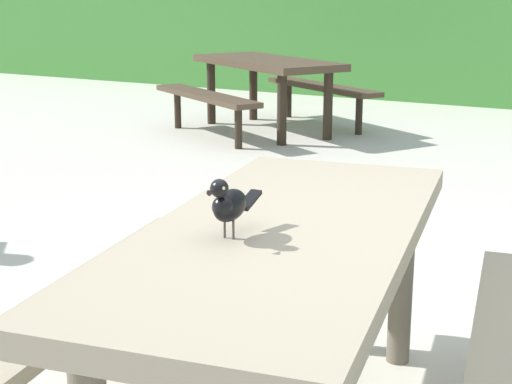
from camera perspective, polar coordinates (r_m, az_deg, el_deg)
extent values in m
cube|color=gray|center=(2.33, 2.03, -3.25)|extent=(1.07, 1.91, 0.07)
cylinder|color=#635B4C|center=(3.16, 1.04, -5.44)|extent=(0.09, 0.09, 0.67)
cylinder|color=#635B4C|center=(3.05, 10.66, -6.46)|extent=(0.09, 0.09, 0.67)
cube|color=gray|center=(2.70, -12.50, -7.55)|extent=(0.58, 1.73, 0.05)
cylinder|color=#635B4C|center=(3.31, -6.53, -7.19)|extent=(0.07, 0.07, 0.39)
ellipsoid|color=black|center=(2.17, -1.92, -0.99)|extent=(0.08, 0.15, 0.09)
ellipsoid|color=black|center=(2.14, -2.45, -1.09)|extent=(0.06, 0.07, 0.06)
sphere|color=black|center=(2.11, -2.72, 0.27)|extent=(0.05, 0.05, 0.05)
sphere|color=#EAE08C|center=(2.08, -2.41, 0.28)|extent=(0.01, 0.01, 0.01)
sphere|color=#EAE08C|center=(2.10, -3.34, 0.39)|extent=(0.01, 0.01, 0.01)
cone|color=black|center=(2.07, -3.27, 0.02)|extent=(0.02, 0.03, 0.02)
cube|color=black|center=(2.28, -0.48, -0.59)|extent=(0.04, 0.10, 0.04)
cylinder|color=#47423D|center=(2.18, -1.68, -2.81)|extent=(0.01, 0.01, 0.05)
cylinder|color=#47423D|center=(2.19, -2.32, -2.71)|extent=(0.01, 0.01, 0.05)
cube|color=#473828|center=(7.94, 0.77, 9.52)|extent=(1.94, 1.55, 0.07)
cylinder|color=#2E241A|center=(7.25, 1.92, 6.08)|extent=(0.09, 0.09, 0.67)
cylinder|color=#2E241A|center=(7.55, 5.32, 6.37)|extent=(0.09, 0.09, 0.67)
cylinder|color=#2E241A|center=(8.45, -3.32, 7.29)|extent=(0.09, 0.09, 0.67)
cylinder|color=#2E241A|center=(8.71, -0.20, 7.54)|extent=(0.09, 0.09, 0.67)
cube|color=#473828|center=(7.63, -3.74, 7.09)|extent=(1.62, 1.09, 0.05)
cylinder|color=#2E241A|center=(7.10, -1.31, 4.75)|extent=(0.07, 0.07, 0.39)
cylinder|color=#2E241A|center=(8.23, -5.79, 6.05)|extent=(0.07, 0.07, 0.39)
cube|color=#473828|center=(8.36, 4.88, 7.73)|extent=(1.62, 1.09, 0.05)
cylinder|color=#2E241A|center=(7.89, 7.59, 5.62)|extent=(0.07, 0.07, 0.39)
cylinder|color=#2E241A|center=(8.91, 2.41, 6.78)|extent=(0.07, 0.07, 0.39)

